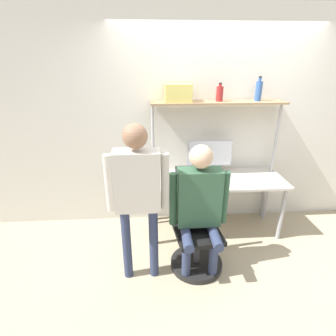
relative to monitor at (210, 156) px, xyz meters
name	(u,v)px	position (x,y,z in m)	size (l,w,h in m)	color
ground_plane	(219,245)	(0.07, -0.48, -0.99)	(12.00, 12.00, 0.00)	tan
wall_back	(213,123)	(0.07, 0.22, 0.36)	(8.00, 0.06, 2.70)	silver
desk	(216,184)	(0.07, -0.14, -0.33)	(1.67, 0.65, 0.74)	beige
shelf_unit	(217,121)	(0.07, 0.04, 0.43)	(1.59, 0.29, 1.65)	#997A56
monitor	(210,156)	(0.00, 0.00, 0.00)	(0.56, 0.23, 0.45)	#B7B7BC
laptop	(190,180)	(-0.29, -0.27, -0.19)	(0.33, 0.22, 0.21)	#333338
cell_phone	(213,186)	(-0.02, -0.35, -0.25)	(0.07, 0.15, 0.01)	silver
office_chair	(196,243)	(-0.27, -0.77, -0.72)	(0.56, 0.56, 0.90)	black
person_seated	(200,201)	(-0.27, -0.81, -0.18)	(0.59, 0.47, 1.38)	#2D3856
person_standing	(137,187)	(-0.86, -0.90, 0.04)	(0.58, 0.22, 1.61)	#2D3856
bottle_blue	(259,91)	(0.54, 0.04, 0.78)	(0.08, 0.08, 0.27)	#335999
bottle_red	(220,93)	(0.08, 0.04, 0.75)	(0.08, 0.08, 0.21)	maroon
storage_box	(178,93)	(-0.41, 0.04, 0.76)	(0.30, 0.22, 0.20)	#DBCC66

